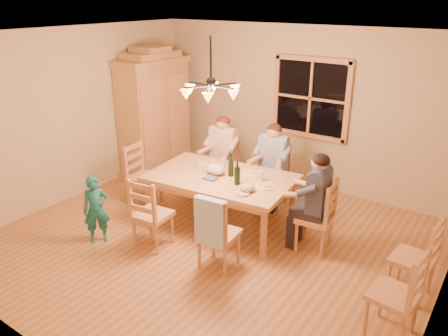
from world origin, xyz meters
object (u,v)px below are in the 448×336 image
Objects in this scene: wine_bottle_a at (231,165)px; wine_bottle_b at (237,173)px; armoire at (154,116)px; chair_spare_back at (411,271)px; chandelier at (211,90)px; child at (96,210)px; adult_woman at (223,146)px; adult_slate_man at (317,191)px; adult_plaid_man at (273,155)px; chair_spare_front at (392,308)px; dining_table at (221,182)px; chair_far_right at (272,187)px; chair_far_left at (223,176)px; chair_near_left at (153,225)px; chair_end_right at (314,228)px; chair_near_right at (219,244)px; chair_end_left at (145,186)px.

wine_bottle_a is 0.31m from wine_bottle_b.
armoire reaches higher than chair_spare_back.
child is (-1.28, -0.87, -1.61)m from chandelier.
adult_woman is at bearing 78.04° from chair_spare_back.
wine_bottle_b is (-1.03, -0.26, 0.08)m from adult_slate_man.
adult_plaid_man is at bearing 93.14° from wine_bottle_b.
wine_bottle_a is 0.35× the size of child.
adult_slate_man is (3.61, -0.89, -0.22)m from armoire.
chandelier is 0.78× the size of chair_spare_front.
dining_table is 2.67m from chair_spare_back.
chair_spare_front reaches higher than child.
chair_spare_front is at bearing 135.89° from adult_plaid_man.
chair_far_right is 3.00m from chair_spare_front.
armoire is 2.63m from chair_far_right.
chair_spare_back is at bearing -4.69° from wine_bottle_a.
chair_far_right is at bearing -180.00° from chair_far_left.
child is (-0.49, -2.22, -0.37)m from adult_woman.
wine_bottle_a reaches higher than chair_near_left.
armoire is 1.81m from chair_far_left.
adult_slate_man is 1.27m from wine_bottle_a.
armoire is 2.32× the size of chair_end_right.
armoire is 3.50m from chair_near_right.
adult_plaid_man is at bearing 86.23° from chandelier.
child is (-0.69, -0.35, 0.17)m from chair_near_left.
wine_bottle_b is at bearing -24.18° from armoire.
dining_table is at bearing -1.07° from child.
chair_far_left is at bearing -5.28° from armoire.
chair_near_right and chair_end_right have the same top height.
chandelier reaches higher than chair_far_left.
armoire is at bearing -11.22° from adult_woman.
armoire reaches higher than adult_plaid_man.
chair_far_right is at bearing -180.00° from adult_woman.
chair_spare_front is (1.26, -1.02, -0.54)m from adult_slate_man.
child is 0.95× the size of chair_spare_back.
wine_bottle_b reaches higher than chair_far_left.
wine_bottle_a is at bearing 86.87° from adult_slate_man.
child is at bearing 7.80° from chair_end_left.
armoire is 2.44× the size of child.
chair_far_right and chair_spare_front have the same top height.
wine_bottle_b is (0.06, -1.10, 0.62)m from chair_far_right.
dining_table is at bearing 161.13° from wine_bottle_b.
armoire is at bearing -150.27° from chair_end_left.
chair_spare_front is (3.24, -1.76, 0.00)m from chair_far_left.
chair_end_left is (-1.67, -1.12, 0.00)m from chair_far_right.
adult_woman is (1.63, -0.15, -0.22)m from armoire.
chair_spare_back is at bearing 156.69° from chair_far_left.
dining_table is at bearing 117.90° from chair_far_left.
chandelier is 0.78× the size of chair_end_left.
chair_far_left and chair_near_right have the same top height.
adult_woman reaches higher than chair_end_left.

